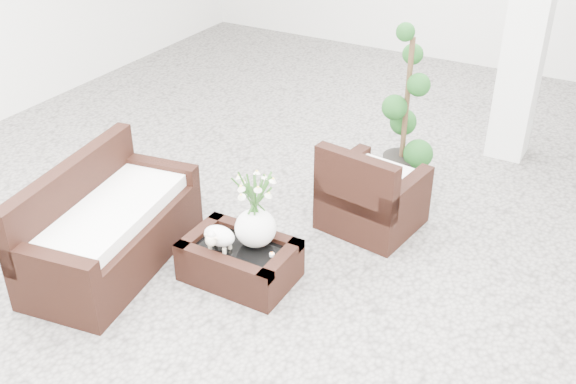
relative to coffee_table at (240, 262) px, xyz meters
The scene contains 8 objects.
ground 0.65m from the coffee_table, 74.08° to the left, with size 11.00×11.00×0.00m, color gray.
coffee_table is the anchor object (origin of this frame).
sheep_figurine 0.30m from the coffee_table, 140.19° to the right, with size 0.28×0.23×0.21m, color white.
planter_narcissus 0.57m from the coffee_table, 45.00° to the left, with size 0.44×0.44×0.80m, color white, non-canonical shape.
tealight 0.35m from the coffee_table, ahead, with size 0.04×0.04×0.03m, color white.
armchair 1.46m from the coffee_table, 63.88° to the left, with size 0.80×0.77×0.86m, color black.
loveseat 1.14m from the coffee_table, 161.72° to the right, with size 1.69×0.81×0.90m, color black.
topiary 2.42m from the coffee_table, 76.64° to the left, with size 0.43×0.43×1.63m, color #144115, non-canonical shape.
Camera 1 is at (2.39, -4.33, 3.48)m, focal length 41.97 mm.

